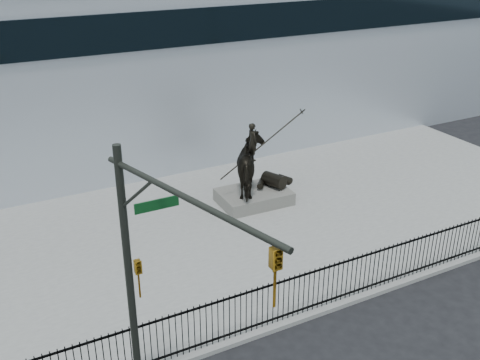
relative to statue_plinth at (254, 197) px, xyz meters
name	(u,v)px	position (x,y,z in m)	size (l,w,h in m)	color
ground	(366,326)	(-0.90, -8.60, -0.43)	(120.00, 120.00, 0.00)	black
plaza	(254,225)	(-0.90, -1.60, -0.35)	(30.00, 12.00, 0.15)	gray
building	(141,55)	(-0.90, 11.40, 4.07)	(44.00, 14.00, 9.00)	silver
picket_fence	(343,280)	(-0.90, -7.35, 0.48)	(22.10, 0.10, 1.50)	black
statue_plinth	(254,197)	(0.00, 0.00, 0.00)	(2.96, 2.03, 0.55)	#615F59
equestrian_statue	(255,166)	(0.06, 0.00, 1.44)	(3.79, 2.40, 3.21)	black
traffic_signal_left	(152,286)	(-7.65, -9.22, 3.60)	(1.52, 4.84, 7.00)	black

